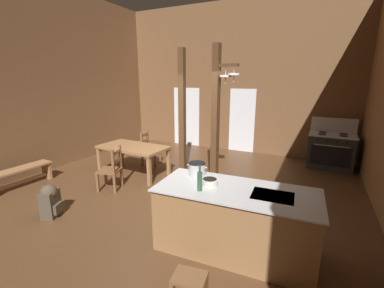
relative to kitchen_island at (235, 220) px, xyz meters
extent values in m
cube|color=brown|center=(-1.69, 0.86, -0.51)|extent=(8.21, 9.32, 0.10)
cube|color=brown|center=(-1.69, 5.19, 1.89)|extent=(8.21, 0.14, 4.70)
cube|color=brown|center=(-5.47, 0.86, 1.89)|extent=(0.14, 9.32, 4.70)
cube|color=white|center=(-3.36, 5.11, 0.57)|extent=(1.00, 0.01, 2.05)
cube|color=white|center=(-1.32, 5.11, 0.57)|extent=(0.84, 0.01, 2.05)
cube|color=#9E7044|center=(0.00, 0.00, -0.01)|extent=(2.14, 1.01, 0.90)
cube|color=silver|center=(0.00, 0.00, 0.45)|extent=(2.21, 1.07, 0.02)
cube|color=black|center=(0.47, 0.02, 0.46)|extent=(0.54, 0.43, 0.00)
cube|color=black|center=(-0.02, 0.43, -0.41)|extent=(1.99, 0.14, 0.10)
cube|color=#2C2C2C|center=(1.31, 4.53, -0.01)|extent=(1.12, 0.80, 0.90)
cube|color=black|center=(1.29, 4.14, -0.04)|extent=(0.93, 0.04, 0.52)
cylinder|color=silver|center=(1.29, 4.12, 0.24)|extent=(0.83, 0.05, 0.02)
cube|color=silver|center=(1.31, 4.53, 0.46)|extent=(1.17, 0.84, 0.03)
cube|color=silver|center=(1.32, 4.88, 0.66)|extent=(1.14, 0.08, 0.40)
cylinder|color=black|center=(1.55, 4.37, 0.48)|extent=(0.21, 0.21, 0.01)
cylinder|color=black|center=(1.05, 4.38, 0.48)|extent=(0.21, 0.21, 0.01)
cylinder|color=black|center=(1.56, 4.67, 0.48)|extent=(0.21, 0.21, 0.01)
cylinder|color=black|center=(1.07, 4.69, 0.48)|extent=(0.21, 0.21, 0.01)
cylinder|color=black|center=(1.62, 4.11, 0.36)|extent=(0.04, 0.03, 0.04)
cylinder|color=black|center=(1.40, 4.12, 0.36)|extent=(0.04, 0.03, 0.04)
cylinder|color=black|center=(1.18, 4.13, 0.36)|extent=(0.04, 0.03, 0.04)
cylinder|color=black|center=(0.96, 4.14, 0.36)|extent=(0.04, 0.03, 0.04)
cube|color=brown|center=(-1.06, 1.95, 1.06)|extent=(0.16, 0.16, 3.05)
cube|color=brown|center=(-0.85, 1.92, 2.16)|extent=(0.55, 0.15, 0.06)
cylinder|color=silver|center=(-0.85, 1.92, 2.06)|extent=(0.01, 0.01, 0.19)
cylinder|color=silver|center=(-0.85, 1.92, 1.95)|extent=(0.26, 0.26, 0.04)
cylinder|color=silver|center=(-0.85, 1.92, 1.87)|extent=(0.02, 0.02, 0.14)
cylinder|color=silver|center=(-0.67, 1.90, 2.08)|extent=(0.01, 0.01, 0.15)
cylinder|color=silver|center=(-0.67, 1.90, 1.99)|extent=(0.25, 0.25, 0.04)
cylinder|color=silver|center=(-0.67, 1.90, 1.91)|extent=(0.02, 0.02, 0.14)
cube|color=brown|center=(-2.05, 2.33, 1.06)|extent=(0.14, 0.14, 3.05)
cube|color=brown|center=(-0.18, -1.04, -0.18)|extent=(0.40, 0.33, 0.04)
cube|color=brown|center=(-0.34, -1.07, -0.33)|extent=(0.08, 0.28, 0.26)
cube|color=#9E7044|center=(-3.15, 1.79, 0.25)|extent=(1.75, 0.99, 0.06)
cube|color=#9E7044|center=(-3.92, 2.22, -0.12)|extent=(0.08, 0.08, 0.68)
cube|color=#9E7044|center=(-2.34, 2.14, -0.12)|extent=(0.08, 0.08, 0.68)
cube|color=#9E7044|center=(-3.96, 1.44, -0.12)|extent=(0.08, 0.08, 0.68)
cube|color=#9E7044|center=(-2.38, 1.36, -0.12)|extent=(0.08, 0.08, 0.68)
cube|color=brown|center=(-3.06, 0.83, -0.03)|extent=(0.56, 0.56, 0.04)
cube|color=brown|center=(-3.18, 0.59, -0.25)|extent=(0.06, 0.06, 0.41)
cube|color=brown|center=(-3.30, 0.95, -0.25)|extent=(0.06, 0.06, 0.41)
cube|color=brown|center=(-2.82, 0.71, 0.02)|extent=(0.06, 0.06, 0.95)
cube|color=brown|center=(-2.93, 1.07, 0.02)|extent=(0.06, 0.06, 0.95)
cube|color=brown|center=(-2.88, 0.89, 0.38)|extent=(0.15, 0.37, 0.07)
cube|color=brown|center=(-2.88, 0.89, 0.19)|extent=(0.15, 0.37, 0.07)
cube|color=brown|center=(-3.23, 2.67, -0.03)|extent=(0.51, 0.51, 0.04)
cube|color=brown|center=(-3.08, 2.89, -0.25)|extent=(0.06, 0.06, 0.41)
cube|color=brown|center=(-3.01, 2.52, -0.25)|extent=(0.06, 0.06, 0.41)
cube|color=brown|center=(-3.45, 2.83, 0.02)|extent=(0.06, 0.06, 0.95)
cube|color=brown|center=(-3.39, 2.46, 0.02)|extent=(0.06, 0.06, 0.95)
cube|color=brown|center=(-3.42, 2.64, 0.38)|extent=(0.10, 0.38, 0.07)
cube|color=brown|center=(-3.42, 2.64, 0.19)|extent=(0.10, 0.38, 0.07)
cube|color=#9E7044|center=(-4.92, 0.02, -0.04)|extent=(0.42, 1.38, 0.04)
cube|color=#9E7044|center=(-4.90, 0.65, -0.26)|extent=(0.31, 0.07, 0.40)
cube|color=#9E7044|center=(-4.92, 0.02, -0.34)|extent=(0.11, 1.17, 0.06)
cube|color=#4C4233|center=(-3.15, -0.53, -0.22)|extent=(0.32, 0.38, 0.48)
cube|color=#4C4233|center=(-3.03, -0.48, -0.29)|extent=(0.14, 0.23, 0.17)
cylinder|color=black|center=(-3.30, -0.48, -0.22)|extent=(0.05, 0.05, 0.38)
cylinder|color=black|center=(-3.23, -0.66, -0.22)|extent=(0.05, 0.05, 0.38)
sphere|color=#4C4233|center=(-3.15, -0.53, 0.00)|extent=(0.35, 0.35, 0.27)
cylinder|color=silver|center=(-0.69, 0.25, 0.56)|extent=(0.25, 0.25, 0.19)
cylinder|color=black|center=(-0.69, 0.25, 0.66)|extent=(0.26, 0.26, 0.01)
cylinder|color=silver|center=(-0.83, 0.25, 0.60)|extent=(0.05, 0.02, 0.02)
cylinder|color=silver|center=(-0.55, 0.25, 0.60)|extent=(0.05, 0.02, 0.02)
cylinder|color=silver|center=(-0.38, 0.00, 0.50)|extent=(0.24, 0.24, 0.08)
cylinder|color=black|center=(-0.38, 0.00, 0.55)|extent=(0.20, 0.20, 0.00)
cylinder|color=#2D5638|center=(-0.43, -0.24, 0.59)|extent=(0.07, 0.07, 0.26)
cylinder|color=#2D5638|center=(-0.43, -0.24, 0.76)|extent=(0.03, 0.03, 0.09)
camera|label=1|loc=(0.87, -3.14, 1.90)|focal=24.17mm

